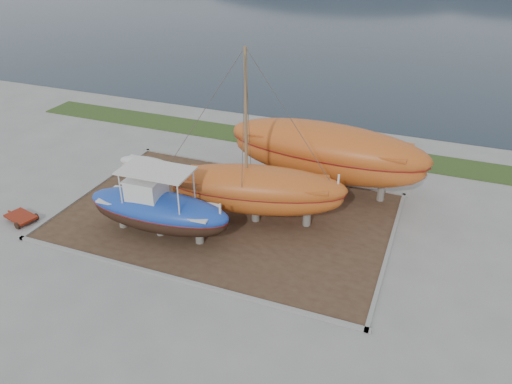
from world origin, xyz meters
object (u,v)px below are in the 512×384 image
at_px(orange_bare_hull, 325,158).
at_px(white_dinghy, 147,168).
at_px(blue_caique, 158,203).
at_px(red_trailer, 21,218).
at_px(orange_sailboat, 256,141).

bearing_deg(orange_bare_hull, white_dinghy, -162.99).
relative_size(blue_caique, white_dinghy, 1.96).
height_order(blue_caique, orange_bare_hull, orange_bare_hull).
distance_m(white_dinghy, orange_bare_hull, 11.48).
height_order(white_dinghy, orange_bare_hull, orange_bare_hull).
bearing_deg(red_trailer, orange_bare_hull, 47.93).
bearing_deg(red_trailer, white_dinghy, 77.37).
xyz_separation_m(white_dinghy, orange_sailboat, (8.55, -2.45, 4.17)).
distance_m(white_dinghy, orange_sailboat, 9.83).
xyz_separation_m(white_dinghy, red_trailer, (-3.64, -7.29, -0.49)).
relative_size(orange_sailboat, red_trailer, 3.84).
distance_m(blue_caique, orange_sailboat, 6.00).
bearing_deg(orange_bare_hull, red_trailer, -142.40).
bearing_deg(white_dinghy, blue_caique, -50.31).
height_order(orange_sailboat, orange_bare_hull, orange_sailboat).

